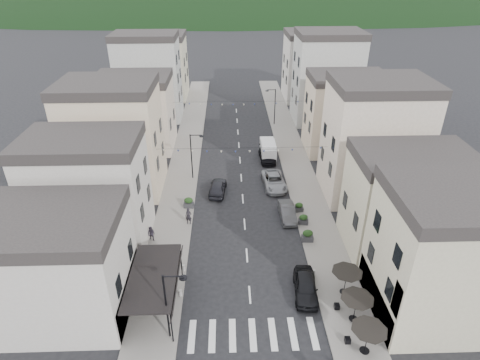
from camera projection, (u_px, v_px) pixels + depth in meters
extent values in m
plane|color=black|center=(254.00, 358.00, 27.99)|extent=(700.00, 700.00, 0.00)
cube|color=slate|center=(186.00, 157.00, 55.61)|extent=(4.00, 76.00, 0.12)
cube|color=slate|center=(293.00, 156.00, 56.04)|extent=(4.00, 76.00, 0.12)
cube|color=#B5AEA6|center=(44.00, 271.00, 29.94)|extent=(12.00, 8.00, 8.00)
cube|color=#B3AA8E|center=(449.00, 260.00, 29.43)|extent=(10.00, 8.00, 10.00)
cube|color=black|center=(153.00, 276.00, 30.56)|extent=(3.60, 7.50, 0.15)
cube|color=black|center=(177.00, 281.00, 30.85)|extent=(0.34, 7.50, 0.99)
cylinder|color=black|center=(172.00, 327.00, 28.34)|extent=(0.10, 0.10, 3.20)
cylinder|color=black|center=(181.00, 261.00, 34.44)|extent=(0.10, 0.10, 3.20)
cube|color=#B5AEA6|center=(91.00, 196.00, 37.31)|extent=(10.00, 7.00, 10.00)
cube|color=#262323|center=(79.00, 142.00, 34.61)|extent=(10.20, 7.14, 1.00)
cube|color=beige|center=(115.00, 142.00, 45.53)|extent=(10.00, 8.00, 12.00)
cube|color=#262323|center=(105.00, 86.00, 42.34)|extent=(10.20, 8.16, 1.00)
cube|color=#BDAD99|center=(136.00, 116.00, 56.60)|extent=(10.00, 8.00, 9.50)
cube|color=#262323|center=(131.00, 79.00, 54.02)|extent=(10.20, 8.16, 1.00)
cube|color=#9B9B96|center=(149.00, 80.00, 66.19)|extent=(10.00, 7.00, 13.00)
cube|color=#262323|center=(144.00, 36.00, 62.76)|extent=(10.20, 7.14, 1.00)
cube|color=#B3AA8E|center=(160.00, 68.00, 77.13)|extent=(10.00, 9.00, 11.00)
cube|color=#262323|center=(157.00, 36.00, 74.19)|extent=(10.20, 9.18, 1.00)
cube|color=#B3AA8E|center=(405.00, 207.00, 36.64)|extent=(10.00, 7.00, 9.00)
cube|color=#262323|center=(417.00, 157.00, 34.19)|extent=(10.20, 7.14, 1.00)
cube|color=#BDAD99|center=(373.00, 144.00, 44.49)|extent=(10.00, 8.00, 12.50)
cube|color=#262323|center=(384.00, 84.00, 41.18)|extent=(10.20, 8.16, 1.00)
cube|color=beige|center=(344.00, 117.00, 55.56)|extent=(10.00, 7.00, 10.00)
cube|color=#262323|center=(349.00, 77.00, 52.86)|extent=(10.20, 7.14, 1.00)
cube|color=#9B9B96|center=(326.00, 81.00, 65.15)|extent=(10.00, 8.00, 13.50)
cube|color=#262323|center=(331.00, 34.00, 61.59)|extent=(10.20, 8.16, 1.00)
cube|color=#B5AEA6|center=(312.00, 68.00, 76.09)|extent=(10.00, 9.00, 11.50)
cube|color=#262323|center=(315.00, 34.00, 73.03)|extent=(10.20, 9.18, 1.00)
cylinder|color=black|center=(366.00, 343.00, 27.58)|extent=(0.06, 0.06, 2.30)
cone|color=black|center=(369.00, 332.00, 27.04)|extent=(2.50, 2.50, 0.55)
cylinder|color=black|center=(364.00, 350.00, 27.96)|extent=(0.70, 0.70, 0.04)
cylinder|color=black|center=(355.00, 311.00, 30.02)|extent=(0.06, 0.06, 2.30)
cone|color=black|center=(357.00, 301.00, 29.48)|extent=(2.50, 2.50, 0.55)
cylinder|color=black|center=(353.00, 319.00, 30.40)|extent=(0.70, 0.70, 0.04)
cylinder|color=black|center=(345.00, 285.00, 32.46)|extent=(0.06, 0.06, 2.30)
cone|color=black|center=(347.00, 274.00, 31.92)|extent=(2.50, 2.50, 0.55)
cylinder|color=black|center=(344.00, 292.00, 32.84)|extent=(0.70, 0.70, 0.04)
cylinder|color=black|center=(167.00, 308.00, 28.08)|extent=(0.14, 0.14, 6.00)
cylinder|color=black|center=(173.00, 276.00, 26.68)|extent=(1.40, 0.10, 0.10)
cylinder|color=black|center=(183.00, 278.00, 26.77)|extent=(0.56, 0.56, 0.08)
cylinder|color=black|center=(191.00, 157.00, 48.98)|extent=(0.14, 0.14, 6.00)
cylinder|color=black|center=(196.00, 135.00, 47.58)|extent=(1.40, 0.10, 0.10)
cylinder|color=black|center=(201.00, 136.00, 47.67)|extent=(0.56, 0.56, 0.08)
cylinder|color=black|center=(275.00, 107.00, 65.01)|extent=(0.14, 0.14, 6.00)
cylinder|color=black|center=(271.00, 90.00, 63.57)|extent=(1.40, 0.10, 0.10)
cylinder|color=black|center=(267.00, 91.00, 63.62)|extent=(0.56, 0.56, 0.08)
cylinder|color=gray|center=(180.00, 293.00, 32.84)|extent=(0.26, 0.26, 0.60)
cylinder|color=gray|center=(184.00, 268.00, 35.46)|extent=(0.26, 0.26, 0.60)
cylinder|color=gray|center=(314.00, 273.00, 34.91)|extent=(0.26, 0.26, 0.60)
cylinder|color=black|center=(243.00, 148.00, 44.20)|extent=(19.00, 0.02, 0.02)
cone|color=beige|center=(164.00, 150.00, 44.05)|extent=(0.28, 0.28, 0.24)
cone|color=navy|center=(178.00, 151.00, 44.13)|extent=(0.28, 0.28, 0.24)
cone|color=beige|center=(192.00, 151.00, 44.22)|extent=(0.28, 0.28, 0.24)
cone|color=navy|center=(207.00, 152.00, 44.29)|extent=(0.28, 0.28, 0.24)
cone|color=beige|center=(221.00, 152.00, 44.36)|extent=(0.28, 0.28, 0.24)
cone|color=navy|center=(235.00, 152.00, 44.42)|extent=(0.28, 0.28, 0.24)
cone|color=beige|center=(250.00, 152.00, 44.46)|extent=(0.28, 0.28, 0.24)
cone|color=navy|center=(264.00, 151.00, 44.50)|extent=(0.28, 0.28, 0.24)
cone|color=beige|center=(278.00, 151.00, 44.52)|extent=(0.28, 0.28, 0.24)
cone|color=navy|center=(292.00, 150.00, 44.53)|extent=(0.28, 0.28, 0.24)
cone|color=beige|center=(307.00, 149.00, 44.54)|extent=(0.28, 0.28, 0.24)
cone|color=navy|center=(321.00, 148.00, 44.54)|extent=(0.28, 0.28, 0.24)
cylinder|color=black|center=(238.00, 102.00, 58.14)|extent=(19.00, 0.02, 0.02)
cone|color=beige|center=(178.00, 103.00, 57.98)|extent=(0.28, 0.28, 0.24)
cone|color=navy|center=(189.00, 104.00, 58.07)|extent=(0.28, 0.28, 0.24)
cone|color=beige|center=(200.00, 104.00, 58.15)|extent=(0.28, 0.28, 0.24)
cone|color=navy|center=(211.00, 105.00, 58.23)|extent=(0.28, 0.28, 0.24)
cone|color=beige|center=(222.00, 105.00, 58.30)|extent=(0.28, 0.28, 0.24)
cone|color=navy|center=(233.00, 105.00, 58.35)|extent=(0.28, 0.28, 0.24)
cone|color=beige|center=(244.00, 105.00, 58.40)|extent=(0.28, 0.28, 0.24)
cone|color=navy|center=(255.00, 104.00, 58.43)|extent=(0.28, 0.28, 0.24)
cone|color=beige|center=(265.00, 104.00, 58.46)|extent=(0.28, 0.28, 0.24)
cone|color=navy|center=(276.00, 104.00, 58.47)|extent=(0.28, 0.28, 0.24)
cone|color=beige|center=(287.00, 103.00, 58.47)|extent=(0.28, 0.28, 0.24)
cone|color=navy|center=(298.00, 102.00, 58.48)|extent=(0.28, 0.28, 0.24)
imported|color=black|center=(306.00, 286.00, 32.96)|extent=(2.23, 4.75, 1.57)
imported|color=#38383A|center=(287.00, 212.00, 42.62)|extent=(1.65, 4.37, 1.42)
imported|color=gray|center=(274.00, 181.00, 48.35)|extent=(2.94, 5.66, 1.52)
imported|color=black|center=(267.00, 155.00, 54.69)|extent=(2.23, 5.05, 1.44)
imported|color=black|center=(218.00, 187.00, 47.05)|extent=(2.31, 4.66, 1.53)
cube|color=silver|center=(268.00, 150.00, 55.36)|extent=(1.98, 4.92, 2.04)
cube|color=silver|center=(269.00, 145.00, 54.30)|extent=(1.92, 3.29, 0.51)
cylinder|color=black|center=(263.00, 161.00, 54.06)|extent=(0.26, 0.72, 0.72)
cylinder|color=black|center=(275.00, 160.00, 54.10)|extent=(0.26, 0.72, 0.72)
cylinder|color=black|center=(261.00, 149.00, 57.27)|extent=(0.26, 0.72, 0.72)
cylinder|color=black|center=(272.00, 149.00, 57.31)|extent=(0.26, 0.72, 0.72)
imported|color=black|center=(189.00, 216.00, 41.38)|extent=(0.73, 0.55, 1.83)
imported|color=#25202B|center=(151.00, 234.00, 38.96)|extent=(0.92, 0.82, 1.58)
cube|color=#303033|center=(164.00, 263.00, 36.00)|extent=(1.15, 0.77, 0.53)
ellipsoid|color=black|center=(163.00, 258.00, 35.71)|extent=(0.93, 0.59, 0.68)
cube|color=#303033|center=(189.00, 205.00, 44.40)|extent=(1.16, 0.72, 0.55)
ellipsoid|color=black|center=(189.00, 200.00, 44.10)|extent=(0.97, 0.62, 0.70)
cube|color=#302F32|center=(307.00, 238.00, 39.15)|extent=(1.16, 0.67, 0.57)
ellipsoid|color=black|center=(308.00, 233.00, 38.85)|extent=(1.00, 0.64, 0.73)
cube|color=#2A2A2C|center=(303.00, 222.00, 41.66)|extent=(1.09, 0.71, 0.51)
ellipsoid|color=black|center=(304.00, 217.00, 41.38)|extent=(0.89, 0.57, 0.65)
cube|color=#2E2E31|center=(299.00, 209.00, 43.71)|extent=(1.04, 0.69, 0.48)
ellipsoid|color=black|center=(299.00, 205.00, 43.45)|extent=(0.85, 0.54, 0.62)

